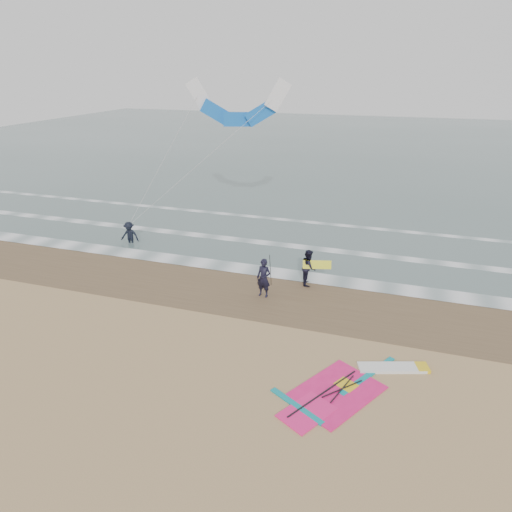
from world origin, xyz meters
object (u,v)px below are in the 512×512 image
(person_standing, at_px, (264,278))
(person_walking, at_px, (309,267))
(windsurf_rig, at_px, (353,386))
(surf_kite, at_px, (237,107))
(person_wading, at_px, (129,230))

(person_standing, height_order, person_walking, person_standing)
(windsurf_rig, distance_m, surf_kite, 16.88)
(person_standing, distance_m, person_walking, 2.43)
(person_wading, xyz_separation_m, surf_kite, (5.34, 3.68, 6.55))
(person_standing, bearing_deg, person_wading, 166.50)
(person_walking, height_order, surf_kite, surf_kite)
(person_walking, distance_m, surf_kite, 10.30)
(windsurf_rig, relative_size, person_walking, 2.83)
(person_standing, xyz_separation_m, person_wading, (-9.24, 3.87, -0.06))
(person_wading, bearing_deg, windsurf_rig, -39.41)
(person_standing, bearing_deg, person_walking, 57.08)
(person_standing, xyz_separation_m, surf_kite, (-3.90, 7.55, 6.49))
(person_walking, bearing_deg, person_wading, 66.06)
(windsurf_rig, relative_size, person_standing, 2.75)
(person_standing, relative_size, surf_kite, 0.21)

